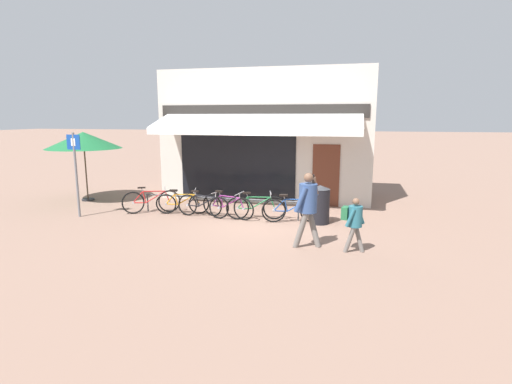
# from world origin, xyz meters

# --- Properties ---
(ground_plane) EXTENTS (160.00, 160.00, 0.00)m
(ground_plane) POSITION_xyz_m (0.00, 0.00, 0.00)
(ground_plane) COLOR #846656
(shop_front) EXTENTS (7.59, 4.60, 4.65)m
(shop_front) POSITION_xyz_m (-0.64, 3.93, 2.32)
(shop_front) COLOR beige
(shop_front) RESTS_ON ground_plane
(bike_rack_rail) EXTENTS (4.97, 0.04, 0.57)m
(bike_rack_rail) POSITION_xyz_m (-1.41, 0.31, 0.49)
(bike_rack_rail) COLOR #47494F
(bike_rack_rail) RESTS_ON ground_plane
(bicycle_red) EXTENTS (1.68, 0.97, 0.86)m
(bicycle_red) POSITION_xyz_m (-3.65, 0.18, 0.37)
(bicycle_red) COLOR black
(bicycle_red) RESTS_ON ground_plane
(bicycle_orange) EXTENTS (1.65, 0.56, 0.80)m
(bicycle_orange) POSITION_xyz_m (-2.61, 0.23, 0.35)
(bicycle_orange) COLOR black
(bicycle_orange) RESTS_ON ground_plane
(bicycle_black) EXTENTS (1.73, 0.52, 0.80)m
(bicycle_black) POSITION_xyz_m (-1.85, 0.06, 0.36)
(bicycle_black) COLOR black
(bicycle_black) RESTS_ON ground_plane
(bicycle_purple) EXTENTS (1.75, 0.65, 0.83)m
(bicycle_purple) POSITION_xyz_m (-1.07, 0.07, 0.37)
(bicycle_purple) COLOR black
(bicycle_purple) RESTS_ON ground_plane
(bicycle_green) EXTENTS (1.73, 0.63, 0.83)m
(bicycle_green) POSITION_xyz_m (-0.21, 0.13, 0.37)
(bicycle_green) COLOR black
(bicycle_green) RESTS_ON ground_plane
(bicycle_blue) EXTENTS (1.78, 0.62, 0.87)m
(bicycle_blue) POSITION_xyz_m (0.90, 0.03, 0.38)
(bicycle_blue) COLOR black
(bicycle_blue) RESTS_ON ground_plane
(pedestrian_adult) EXTENTS (0.67, 0.63, 1.77)m
(pedestrian_adult) POSITION_xyz_m (1.56, -2.07, 1.07)
(pedestrian_adult) COLOR slate
(pedestrian_adult) RESTS_ON ground_plane
(pedestrian_child) EXTENTS (0.56, 0.42, 1.25)m
(pedestrian_child) POSITION_xyz_m (2.59, -2.17, 0.77)
(pedestrian_child) COLOR slate
(pedestrian_child) RESTS_ON ground_plane
(litter_bin) EXTENTS (0.56, 0.56, 1.10)m
(litter_bin) POSITION_xyz_m (1.65, 0.15, 0.55)
(litter_bin) COLOR black
(litter_bin) RESTS_ON ground_plane
(parking_sign) EXTENTS (0.44, 0.07, 2.54)m
(parking_sign) POSITION_xyz_m (-5.52, -0.84, 1.55)
(parking_sign) COLOR slate
(parking_sign) RESTS_ON ground_plane
(cafe_parasol) EXTENTS (2.61, 2.61, 2.48)m
(cafe_parasol) POSITION_xyz_m (-6.82, 1.34, 2.17)
(cafe_parasol) COLOR #4C3D2D
(cafe_parasol) RESTS_ON ground_plane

